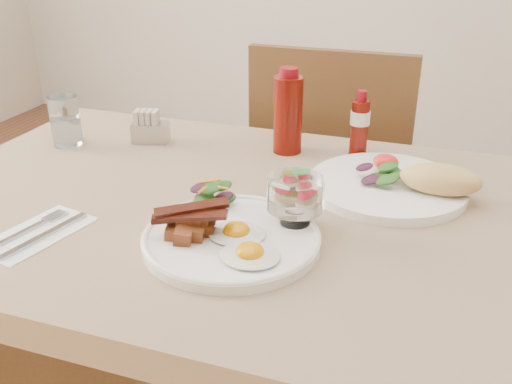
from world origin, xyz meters
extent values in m
cylinder|color=brown|center=(-0.59, 0.36, 0.35)|extent=(0.06, 0.06, 0.71)
cube|color=brown|center=(0.00, 0.00, 0.73)|extent=(1.30, 0.85, 0.04)
cube|color=tan|center=(0.00, 0.00, 0.75)|extent=(1.33, 0.88, 0.00)
cylinder|color=brown|center=(-0.18, 0.57, 0.23)|extent=(0.04, 0.04, 0.45)
cylinder|color=brown|center=(0.18, 0.57, 0.23)|extent=(0.04, 0.04, 0.45)
cylinder|color=brown|center=(-0.18, 0.93, 0.23)|extent=(0.04, 0.04, 0.45)
cylinder|color=brown|center=(0.18, 0.93, 0.23)|extent=(0.04, 0.04, 0.45)
cube|color=brown|center=(0.00, 0.75, 0.47)|extent=(0.42, 0.42, 0.03)
cube|color=brown|center=(0.00, 0.55, 0.70)|extent=(0.42, 0.03, 0.46)
cylinder|color=white|center=(-0.01, -0.10, 0.76)|extent=(0.28, 0.28, 0.02)
ellipsoid|color=silver|center=(0.04, -0.15, 0.77)|extent=(0.11, 0.10, 0.01)
ellipsoid|color=orange|center=(0.04, -0.15, 0.78)|extent=(0.04, 0.04, 0.02)
ellipsoid|color=silver|center=(-0.01, -0.10, 0.77)|extent=(0.11, 0.10, 0.01)
ellipsoid|color=orange|center=(-0.01, -0.10, 0.78)|extent=(0.04, 0.04, 0.02)
cube|color=brown|center=(-0.08, -0.12, 0.78)|extent=(0.03, 0.03, 0.02)
cube|color=brown|center=(-0.06, -0.13, 0.78)|extent=(0.03, 0.03, 0.03)
cube|color=brown|center=(-0.09, -0.14, 0.78)|extent=(0.02, 0.02, 0.02)
cube|color=brown|center=(-0.05, -0.11, 0.78)|extent=(0.03, 0.03, 0.02)
cube|color=brown|center=(-0.07, -0.15, 0.78)|extent=(0.03, 0.03, 0.03)
cube|color=brown|center=(-0.10, -0.11, 0.78)|extent=(0.02, 0.02, 0.02)
cube|color=brown|center=(-0.06, -0.12, 0.80)|extent=(0.03, 0.03, 0.02)
cube|color=brown|center=(-0.08, -0.13, 0.80)|extent=(0.02, 0.02, 0.02)
cube|color=brown|center=(-0.06, -0.11, 0.80)|extent=(0.03, 0.03, 0.02)
cube|color=#43170B|center=(-0.07, -0.12, 0.80)|extent=(0.12, 0.06, 0.01)
cube|color=#43170B|center=(-0.07, -0.13, 0.81)|extent=(0.12, 0.05, 0.01)
cube|color=#43170B|center=(-0.07, -0.11, 0.81)|extent=(0.11, 0.08, 0.01)
ellipsoid|color=#164512|center=(-0.08, -0.01, 0.77)|extent=(0.05, 0.04, 0.01)
ellipsoid|color=#164512|center=(-0.06, 0.00, 0.78)|extent=(0.04, 0.03, 0.01)
ellipsoid|color=#321022|center=(-0.10, 0.00, 0.78)|extent=(0.04, 0.03, 0.01)
ellipsoid|color=#164512|center=(-0.07, -0.03, 0.78)|extent=(0.05, 0.03, 0.01)
ellipsoid|color=#164512|center=(-0.09, -0.03, 0.79)|extent=(0.04, 0.03, 0.01)
ellipsoid|color=#321022|center=(-0.06, -0.02, 0.79)|extent=(0.04, 0.03, 0.01)
ellipsoid|color=#164512|center=(-0.09, 0.01, 0.80)|extent=(0.04, 0.03, 0.01)
ellipsoid|color=#164512|center=(-0.07, 0.00, 0.80)|extent=(0.04, 0.03, 0.01)
ellipsoid|color=#321022|center=(-0.10, -0.02, 0.80)|extent=(0.03, 0.03, 0.01)
ellipsoid|color=#164512|center=(-0.08, -0.02, 0.81)|extent=(0.04, 0.03, 0.01)
cylinder|color=orange|center=(-0.08, -0.01, 0.81)|extent=(0.03, 0.03, 0.01)
cylinder|color=orange|center=(-0.09, -0.01, 0.81)|extent=(0.04, 0.02, 0.01)
cylinder|color=orange|center=(-0.07, -0.02, 0.81)|extent=(0.04, 0.01, 0.01)
cylinder|color=orange|center=(-0.08, -0.03, 0.81)|extent=(0.02, 0.04, 0.01)
cylinder|color=white|center=(0.07, -0.03, 0.77)|extent=(0.05, 0.05, 0.01)
cylinder|color=white|center=(0.07, -0.03, 0.79)|extent=(0.02, 0.02, 0.02)
cylinder|color=white|center=(0.07, -0.03, 0.82)|extent=(0.09, 0.09, 0.05)
cylinder|color=#FCE9B2|center=(0.06, -0.02, 0.81)|extent=(0.02, 0.02, 0.01)
cylinder|color=#FCE9B2|center=(0.08, -0.03, 0.81)|extent=(0.02, 0.02, 0.01)
cylinder|color=#FCE9B2|center=(0.07, -0.01, 0.82)|extent=(0.02, 0.02, 0.01)
cylinder|color=#A0BF3A|center=(0.06, -0.01, 0.83)|extent=(0.04, 0.04, 0.01)
cone|color=red|center=(0.08, -0.04, 0.84)|extent=(0.02, 0.02, 0.03)
cone|color=red|center=(0.05, -0.03, 0.84)|extent=(0.02, 0.02, 0.03)
cone|color=red|center=(0.07, -0.01, 0.85)|extent=(0.02, 0.02, 0.03)
ellipsoid|color=#328D3C|center=(0.07, -0.03, 0.86)|extent=(0.02, 0.01, 0.00)
ellipsoid|color=#328D3C|center=(0.08, -0.02, 0.86)|extent=(0.02, 0.01, 0.00)
cylinder|color=white|center=(0.19, 0.18, 0.76)|extent=(0.29, 0.29, 0.02)
ellipsoid|color=#164512|center=(0.17, 0.18, 0.78)|extent=(0.05, 0.04, 0.01)
ellipsoid|color=#164512|center=(0.19, 0.21, 0.78)|extent=(0.05, 0.04, 0.01)
ellipsoid|color=#321022|center=(0.16, 0.15, 0.78)|extent=(0.04, 0.04, 0.01)
ellipsoid|color=#164512|center=(0.19, 0.15, 0.79)|extent=(0.05, 0.04, 0.01)
ellipsoid|color=#164512|center=(0.21, 0.18, 0.79)|extent=(0.04, 0.03, 0.01)
ellipsoid|color=#321022|center=(0.15, 0.19, 0.79)|extent=(0.04, 0.03, 0.01)
ellipsoid|color=#164512|center=(0.19, 0.19, 0.80)|extent=(0.04, 0.04, 0.01)
ellipsoid|color=red|center=(0.18, 0.23, 0.79)|extent=(0.05, 0.04, 0.03)
ellipsoid|color=tan|center=(0.28, 0.16, 0.80)|extent=(0.16, 0.10, 0.06)
cylinder|color=#560B04|center=(-0.04, 0.31, 0.83)|extent=(0.07, 0.07, 0.17)
cylinder|color=maroon|center=(-0.04, 0.31, 0.93)|extent=(0.04, 0.04, 0.02)
cylinder|color=#560B04|center=(0.11, 0.33, 0.81)|extent=(0.05, 0.05, 0.12)
cylinder|color=silver|center=(0.11, 0.33, 0.84)|extent=(0.05, 0.05, 0.03)
cylinder|color=maroon|center=(0.11, 0.33, 0.89)|extent=(0.03, 0.03, 0.02)
cube|color=#A9A8AD|center=(-0.35, 0.27, 0.77)|extent=(0.09, 0.06, 0.05)
cube|color=tan|center=(-0.38, 0.26, 0.80)|extent=(0.02, 0.04, 0.05)
cube|color=tan|center=(-0.37, 0.27, 0.80)|extent=(0.02, 0.04, 0.05)
cube|color=tan|center=(-0.35, 0.27, 0.80)|extent=(0.02, 0.04, 0.05)
cube|color=tan|center=(-0.34, 0.27, 0.80)|extent=(0.02, 0.04, 0.05)
cylinder|color=white|center=(-0.52, 0.19, 0.81)|extent=(0.06, 0.06, 0.11)
cylinder|color=silver|center=(-0.52, 0.19, 0.78)|extent=(0.06, 0.06, 0.06)
cube|color=white|center=(-0.32, -0.17, 0.75)|extent=(0.13, 0.19, 0.00)
cube|color=#A9A8AD|center=(-0.30, -0.18, 0.76)|extent=(0.05, 0.17, 0.00)
cube|color=#A9A8AD|center=(-0.35, -0.19, 0.76)|extent=(0.03, 0.11, 0.00)
cube|color=#A9A8AD|center=(-0.34, -0.11, 0.76)|extent=(0.01, 0.04, 0.00)
cube|color=#A9A8AD|center=(-0.33, -0.11, 0.76)|extent=(0.01, 0.04, 0.00)
cube|color=#A9A8AD|center=(-0.33, -0.12, 0.76)|extent=(0.01, 0.04, 0.00)
cube|color=#A9A8AD|center=(-0.32, -0.12, 0.76)|extent=(0.01, 0.04, 0.00)
camera|label=1|loc=(0.27, -0.82, 1.21)|focal=40.00mm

